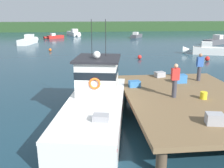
{
  "coord_description": "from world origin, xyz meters",
  "views": [
    {
      "loc": [
        -0.11,
        -11.03,
        5.13
      ],
      "look_at": [
        1.2,
        1.89,
        1.4
      ],
      "focal_mm": 40.33,
      "sensor_mm": 36.0,
      "label": 1
    }
  ],
  "objects_px": {
    "deckhand_further_back": "(175,80)",
    "mooring_buoy_inshore": "(140,57)",
    "main_fishing_boat": "(97,101)",
    "crate_stack_near_edge": "(160,74)",
    "moored_boat_mid_harbor": "(216,41)",
    "moored_boat_off_the_point": "(29,41)",
    "crate_single_by_cleat": "(215,119)",
    "moored_boat_far_left": "(74,33)",
    "crate_single_far": "(181,79)",
    "mooring_buoy_outer": "(113,68)",
    "mooring_buoy_spare_mooring": "(207,59)",
    "moored_boat_near_channel": "(136,36)",
    "deckhand_by_the_boat": "(200,66)",
    "moored_boat_outer_mooring": "(54,37)",
    "bait_bucket": "(204,95)",
    "moored_boat_far_right": "(210,50)",
    "mooring_buoy_channel_marker": "(50,50)"
  },
  "relations": [
    {
      "from": "crate_single_by_cleat",
      "to": "deckhand_by_the_boat",
      "type": "bearing_deg",
      "value": 70.95
    },
    {
      "from": "main_fishing_boat",
      "to": "moored_boat_outer_mooring",
      "type": "height_order",
      "value": "main_fishing_boat"
    },
    {
      "from": "deckhand_further_back",
      "to": "mooring_buoy_spare_mooring",
      "type": "xyz_separation_m",
      "value": [
        8.95,
        14.81,
        -1.81
      ]
    },
    {
      "from": "deckhand_further_back",
      "to": "moored_boat_far_left",
      "type": "height_order",
      "value": "deckhand_further_back"
    },
    {
      "from": "crate_single_far",
      "to": "moored_boat_off_the_point",
      "type": "height_order",
      "value": "crate_single_far"
    },
    {
      "from": "moored_boat_far_left",
      "to": "moored_boat_near_channel",
      "type": "relative_size",
      "value": 1.36
    },
    {
      "from": "crate_single_far",
      "to": "main_fishing_boat",
      "type": "bearing_deg",
      "value": -157.68
    },
    {
      "from": "mooring_buoy_inshore",
      "to": "deckhand_further_back",
      "type": "bearing_deg",
      "value": -96.31
    },
    {
      "from": "main_fishing_boat",
      "to": "crate_single_far",
      "type": "height_order",
      "value": "main_fishing_boat"
    },
    {
      "from": "crate_single_by_cleat",
      "to": "moored_boat_far_left",
      "type": "xyz_separation_m",
      "value": [
        -7.26,
        49.81,
        -0.88
      ]
    },
    {
      "from": "bait_bucket",
      "to": "deckhand_by_the_boat",
      "type": "distance_m",
      "value": 3.42
    },
    {
      "from": "main_fishing_boat",
      "to": "crate_single_far",
      "type": "distance_m",
      "value": 5.35
    },
    {
      "from": "bait_bucket",
      "to": "deckhand_further_back",
      "type": "xyz_separation_m",
      "value": [
        -1.3,
        0.37,
        0.69
      ]
    },
    {
      "from": "moored_boat_mid_harbor",
      "to": "moored_boat_off_the_point",
      "type": "bearing_deg",
      "value": 173.18
    },
    {
      "from": "moored_boat_outer_mooring",
      "to": "mooring_buoy_inshore",
      "type": "bearing_deg",
      "value": -62.89
    },
    {
      "from": "deckhand_further_back",
      "to": "moored_boat_off_the_point",
      "type": "bearing_deg",
      "value": 112.9
    },
    {
      "from": "moored_boat_mid_harbor",
      "to": "mooring_buoy_channel_marker",
      "type": "xyz_separation_m",
      "value": [
        -26.17,
        -5.05,
        -0.33
      ]
    },
    {
      "from": "main_fishing_boat",
      "to": "crate_stack_near_edge",
      "type": "relative_size",
      "value": 16.61
    },
    {
      "from": "moored_boat_far_right",
      "to": "mooring_buoy_inshore",
      "type": "height_order",
      "value": "moored_boat_far_right"
    },
    {
      "from": "crate_single_by_cleat",
      "to": "moored_boat_outer_mooring",
      "type": "bearing_deg",
      "value": 104.02
    },
    {
      "from": "main_fishing_boat",
      "to": "moored_boat_far_right",
      "type": "relative_size",
      "value": 1.62
    },
    {
      "from": "bait_bucket",
      "to": "deckhand_by_the_boat",
      "type": "xyz_separation_m",
      "value": [
        1.16,
        3.15,
        0.69
      ]
    },
    {
      "from": "main_fishing_boat",
      "to": "bait_bucket",
      "type": "height_order",
      "value": "main_fishing_boat"
    },
    {
      "from": "moored_boat_mid_harbor",
      "to": "moored_boat_outer_mooring",
      "type": "bearing_deg",
      "value": 156.4
    },
    {
      "from": "mooring_buoy_inshore",
      "to": "moored_boat_far_right",
      "type": "bearing_deg",
      "value": 14.03
    },
    {
      "from": "bait_bucket",
      "to": "mooring_buoy_spare_mooring",
      "type": "distance_m",
      "value": 17.03
    },
    {
      "from": "crate_single_far",
      "to": "deckhand_by_the_boat",
      "type": "relative_size",
      "value": 0.37
    },
    {
      "from": "crate_single_by_cleat",
      "to": "mooring_buoy_channel_marker",
      "type": "relative_size",
      "value": 1.51
    },
    {
      "from": "moored_boat_far_left",
      "to": "moored_boat_outer_mooring",
      "type": "height_order",
      "value": "moored_boat_far_left"
    },
    {
      "from": "crate_single_far",
      "to": "crate_stack_near_edge",
      "type": "height_order",
      "value": "crate_single_far"
    },
    {
      "from": "deckhand_further_back",
      "to": "main_fishing_boat",
      "type": "bearing_deg",
      "value": 173.27
    },
    {
      "from": "crate_single_far",
      "to": "deckhand_by_the_boat",
      "type": "distance_m",
      "value": 1.4
    },
    {
      "from": "crate_single_by_cleat",
      "to": "moored_boat_near_channel",
      "type": "height_order",
      "value": "crate_single_by_cleat"
    },
    {
      "from": "crate_stack_near_edge",
      "to": "moored_boat_far_right",
      "type": "bearing_deg",
      "value": 54.39
    },
    {
      "from": "crate_single_by_cleat",
      "to": "moored_boat_mid_harbor",
      "type": "xyz_separation_m",
      "value": [
        16.72,
        31.71,
        -0.88
      ]
    },
    {
      "from": "crate_single_far",
      "to": "moored_boat_near_channel",
      "type": "xyz_separation_m",
      "value": [
        4.9,
        38.29,
        -1.04
      ]
    },
    {
      "from": "moored_boat_mid_harbor",
      "to": "crate_single_by_cleat",
      "type": "bearing_deg",
      "value": -117.81
    },
    {
      "from": "mooring_buoy_spare_mooring",
      "to": "mooring_buoy_inshore",
      "type": "relative_size",
      "value": 1.08
    },
    {
      "from": "moored_boat_off_the_point",
      "to": "moored_boat_mid_harbor",
      "type": "bearing_deg",
      "value": -6.82
    },
    {
      "from": "moored_boat_near_channel",
      "to": "mooring_buoy_inshore",
      "type": "distance_m",
      "value": 24.51
    },
    {
      "from": "deckhand_by_the_boat",
      "to": "mooring_buoy_spare_mooring",
      "type": "distance_m",
      "value": 13.79
    },
    {
      "from": "moored_boat_far_left",
      "to": "mooring_buoy_outer",
      "type": "bearing_deg",
      "value": -81.76
    },
    {
      "from": "deckhand_by_the_boat",
      "to": "mooring_buoy_outer",
      "type": "bearing_deg",
      "value": 115.79
    },
    {
      "from": "deckhand_further_back",
      "to": "mooring_buoy_inshore",
      "type": "xyz_separation_m",
      "value": [
        1.84,
        16.63,
        -1.83
      ]
    },
    {
      "from": "moored_boat_far_right",
      "to": "mooring_buoy_spare_mooring",
      "type": "height_order",
      "value": "moored_boat_far_right"
    },
    {
      "from": "crate_stack_near_edge",
      "to": "mooring_buoy_spare_mooring",
      "type": "distance_m",
      "value": 13.92
    },
    {
      "from": "main_fishing_boat",
      "to": "crate_stack_near_edge",
      "type": "bearing_deg",
      "value": 39.9
    },
    {
      "from": "main_fishing_boat",
      "to": "crate_stack_near_edge",
      "type": "distance_m",
      "value": 5.36
    },
    {
      "from": "moored_boat_far_left",
      "to": "mooring_buoy_outer",
      "type": "distance_m",
      "value": 35.7
    },
    {
      "from": "moored_boat_mid_harbor",
      "to": "mooring_buoy_outer",
      "type": "distance_m",
      "value": 25.56
    }
  ]
}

